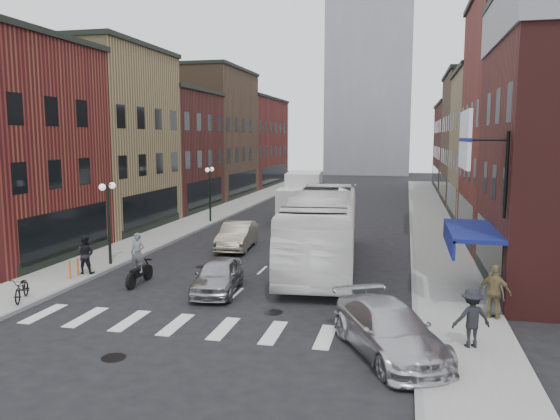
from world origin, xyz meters
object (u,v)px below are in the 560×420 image
object	(u,v)px
box_truck	(302,197)
curb_car	(389,330)
ped_right_b	(495,292)
parked_bicycle	(22,289)
ped_left_solo	(85,254)
bike_rack	(74,268)
sedan_left_far	(237,236)
streetlamp_far	(210,184)
motorcycle_rider	(138,261)
billboard_sign	(468,142)
streetlamp_near	(108,208)
transit_bus	(322,228)
ped_right_a	(472,318)
sedan_left_near	(218,275)
ped_right_c	(493,293)

from	to	relation	value
box_truck	curb_car	bearing A→B (deg)	-79.70
ped_right_b	curb_car	bearing A→B (deg)	72.18
box_truck	parked_bicycle	size ratio (longest dim) A/B	4.93
parked_bicycle	ped_right_b	distance (m)	17.21
ped_left_solo	ped_right_b	xyz separation A→B (m)	(17.12, -2.39, 0.05)
bike_rack	sedan_left_far	xyz separation A→B (m)	(4.94, 8.22, 0.21)
ped_left_solo	bike_rack	bearing A→B (deg)	75.22
streetlamp_far	motorcycle_rider	bearing A→B (deg)	-80.08
streetlamp_far	billboard_sign	bearing A→B (deg)	-47.59
sedan_left_far	ped_right_b	distance (m)	15.73
box_truck	billboard_sign	bearing A→B (deg)	-70.66
streetlamp_near	box_truck	bearing A→B (deg)	69.65
transit_bus	curb_car	size ratio (longest dim) A/B	2.60
streetlamp_near	ped_right_a	xyz separation A→B (m)	(15.94, -7.18, -1.88)
billboard_sign	curb_car	xyz separation A→B (m)	(-2.39, -4.47, -5.39)
sedan_left_near	curb_car	bearing A→B (deg)	-42.68
ped_right_a	streetlamp_far	bearing A→B (deg)	-70.65
motorcycle_rider	ped_right_c	bearing A→B (deg)	-4.67
bike_rack	curb_car	xyz separation A→B (m)	(13.80, -5.27, 0.19)
streetlamp_far	box_truck	distance (m)	7.02
transit_bus	sedan_left_far	size ratio (longest dim) A/B	2.88
sedan_left_far	curb_car	world-z (taller)	sedan_left_far
billboard_sign	ped_right_b	bearing A→B (deg)	-39.52
billboard_sign	motorcycle_rider	bearing A→B (deg)	176.45
billboard_sign	sedan_left_far	bearing A→B (deg)	141.29
curb_car	parked_bicycle	world-z (taller)	curb_car
sedan_left_near	ped_right_c	world-z (taller)	ped_right_c
motorcycle_rider	ped_right_a	xyz separation A→B (m)	(13.03, -4.49, -0.03)
sedan_left_near	parked_bicycle	distance (m)	7.42
streetlamp_near	motorcycle_rider	bearing A→B (deg)	-42.66
streetlamp_near	bike_rack	bearing A→B (deg)	-94.24
streetlamp_near	motorcycle_rider	distance (m)	4.38
ped_left_solo	motorcycle_rider	bearing A→B (deg)	157.81
transit_bus	ped_right_b	xyz separation A→B (m)	(6.99, -6.98, -0.77)
ped_right_b	motorcycle_rider	bearing A→B (deg)	18.66
ped_right_c	curb_car	bearing A→B (deg)	56.84
parked_bicycle	ped_right_a	size ratio (longest dim) A/B	0.98
parked_bicycle	ped_right_a	xyz separation A→B (m)	(16.04, -1.00, 0.43)
streetlamp_near	transit_bus	distance (m)	10.41
bike_rack	ped_right_b	distance (m)	17.29
streetlamp_near	ped_left_solo	size ratio (longest dim) A/B	2.34
motorcycle_rider	ped_right_a	size ratio (longest dim) A/B	1.29
bike_rack	curb_car	size ratio (longest dim) A/B	0.16
curb_car	ped_right_c	world-z (taller)	ped_right_c
box_truck	transit_bus	size ratio (longest dim) A/B	0.64
streetlamp_far	bike_rack	bearing A→B (deg)	-90.69
sedan_left_far	parked_bicycle	distance (m)	12.65
billboard_sign	bike_rack	xyz separation A→B (m)	(-16.19, 0.80, -5.58)
transit_bus	ped_left_solo	xyz separation A→B (m)	(-10.13, -4.59, -0.82)
sedan_left_far	ped_left_solo	size ratio (longest dim) A/B	2.62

